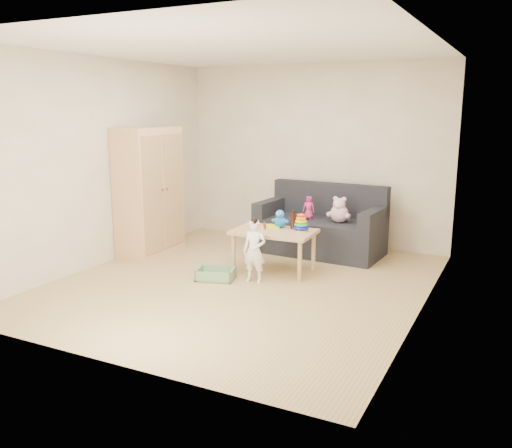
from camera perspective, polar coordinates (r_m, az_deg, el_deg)
The scene contains 13 objects.
room at distance 6.01m, azimuth -1.50°, elevation 5.67°, with size 4.50×4.50×4.50m.
wardrobe at distance 7.51m, azimuth -11.18°, elevation 3.37°, with size 0.48×0.96×1.73m, color tan.
sofa at distance 7.54m, azimuth 6.69°, elevation -1.30°, with size 1.69×0.85×0.48m, color black.
play_table at distance 6.65m, azimuth 1.88°, elevation -2.84°, with size 0.98×0.62×0.52m, color tan.
storage_bin at distance 6.41m, azimuth -4.27°, elevation -5.26°, with size 0.43×0.32×0.13m, color gray, non-canonical shape.
toddler at distance 6.22m, azimuth -0.17°, elevation -2.91°, with size 0.27×0.18×0.72m, color white.
pink_bear at distance 7.30m, azimuth 8.77°, elevation 1.30°, with size 0.26×0.22×0.30m, color #EEAFC9, non-canonical shape.
doll at distance 7.47m, azimuth 5.57°, elevation 1.71°, with size 0.16×0.11×0.31m, color #E22A7B.
ring_stacker at distance 6.54m, azimuth 4.76°, elevation -0.04°, with size 0.19×0.19×0.22m.
brown_bottle at distance 6.67m, azimuth 3.97°, elevation 0.33°, with size 0.08×0.08×0.23m.
blue_plush at distance 6.73m, azimuth 2.58°, elevation 0.58°, with size 0.19×0.15×0.23m, color #1C84FF, non-canonical shape.
wooden_figure at distance 6.61m, azimuth 0.91°, elevation -0.18°, with size 0.04×0.03×0.10m, color brown, non-canonical shape.
yellow_book at distance 6.77m, azimuth 1.65°, elevation -0.25°, with size 0.22×0.22×0.02m, color #FFFB1A.
Camera 1 is at (2.81, -5.27, 1.97)m, focal length 38.00 mm.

